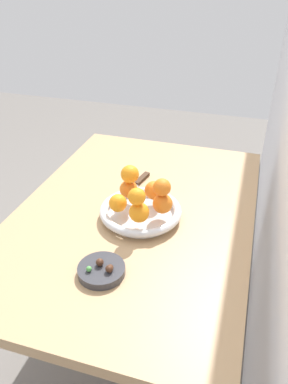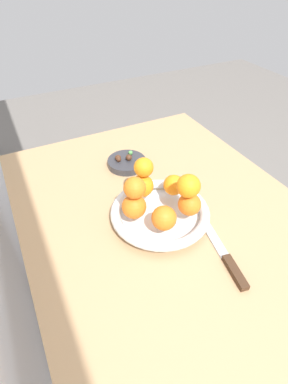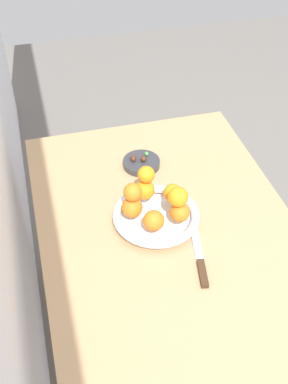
{
  "view_description": "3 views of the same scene",
  "coord_description": "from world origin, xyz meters",
  "views": [
    {
      "loc": [
        0.96,
        0.32,
        1.45
      ],
      "look_at": [
        0.05,
        0.05,
        0.85
      ],
      "focal_mm": 35.0,
      "sensor_mm": 36.0,
      "label": 1
    },
    {
      "loc": [
        -0.46,
        0.32,
        1.31
      ],
      "look_at": [
        0.06,
        0.06,
        0.83
      ],
      "focal_mm": 28.0,
      "sensor_mm": 36.0,
      "label": 2
    },
    {
      "loc": [
        -0.94,
        0.32,
        1.77
      ],
      "look_at": [
        0.04,
        0.06,
        0.86
      ],
      "focal_mm": 45.0,
      "sensor_mm": 36.0,
      "label": 3
    }
  ],
  "objects": [
    {
      "name": "orange_2",
      "position": [
        -0.02,
        -0.03,
        0.81
      ],
      "size": [
        0.06,
        0.06,
        0.06
      ],
      "primitive_type": "sphere",
      "color": "orange",
      "rests_on": "fruit_bowl"
    },
    {
      "name": "orange_5",
      "position": [
        0.04,
        0.1,
        0.87
      ],
      "size": [
        0.05,
        0.05,
        0.05
      ],
      "primitive_type": "sphere",
      "color": "orange",
      "rests_on": "orange_0"
    },
    {
      "name": "candy_ball_2",
      "position": [
        0.3,
        0.03,
        0.77
      ],
      "size": [
        0.02,
        0.02,
        0.02
      ],
      "primitive_type": "sphere",
      "color": "#472819",
      "rests_on": "candy_dish"
    },
    {
      "name": "candy_dish",
      "position": [
        0.3,
        0.01,
        0.75
      ],
      "size": [
        0.13,
        0.13,
        0.02
      ],
      "primitive_type": "cylinder",
      "color": "#333338",
      "rests_on": "dining_table"
    },
    {
      "name": "candy_ball_3",
      "position": [
        0.32,
        -0.02,
        0.77
      ],
      "size": [
        0.01,
        0.01,
        0.01
      ],
      "primitive_type": "sphere",
      "color": "#4C9947",
      "rests_on": "candy_dish"
    },
    {
      "name": "ground_plane",
      "position": [
        0.0,
        0.0,
        0.0
      ],
      "size": [
        6.0,
        6.0,
        0.0
      ],
      "primitive_type": "plane",
      "color": "slate"
    },
    {
      "name": "knife",
      "position": [
        -0.14,
        -0.05,
        0.75
      ],
      "size": [
        0.26,
        0.07,
        0.01
      ],
      "color": "#3F2819",
      "rests_on": "dining_table"
    },
    {
      "name": "candy_ball_1",
      "position": [
        0.29,
        0.0,
        0.77
      ],
      "size": [
        0.02,
        0.02,
        0.02
      ],
      "primitive_type": "sphere",
      "color": "#472819",
      "rests_on": "candy_dish"
    },
    {
      "name": "orange_1",
      "position": [
        -0.03,
        0.06,
        0.81
      ],
      "size": [
        0.06,
        0.06,
        0.06
      ],
      "primitive_type": "sphere",
      "color": "orange",
      "rests_on": "fruit_bowl"
    },
    {
      "name": "orange_0",
      "position": [
        0.04,
        0.1,
        0.81
      ],
      "size": [
        0.06,
        0.06,
        0.06
      ],
      "primitive_type": "sphere",
      "color": "orange",
      "rests_on": "fruit_bowl"
    },
    {
      "name": "orange_6",
      "position": [
        0.1,
        0.04,
        0.87
      ],
      "size": [
        0.05,
        0.05,
        0.05
      ],
      "primitive_type": "sphere",
      "color": "orange",
      "rests_on": "orange_4"
    },
    {
      "name": "orange_4",
      "position": [
        0.1,
        0.05,
        0.81
      ],
      "size": [
        0.06,
        0.06,
        0.06
      ],
      "primitive_type": "sphere",
      "color": "orange",
      "rests_on": "fruit_bowl"
    },
    {
      "name": "dining_table",
      "position": [
        0.0,
        0.0,
        0.65
      ],
      "size": [
        1.1,
        0.76,
        0.74
      ],
      "color": "tan",
      "rests_on": "ground_plane"
    },
    {
      "name": "candy_ball_0",
      "position": [
        0.31,
        0.03,
        0.77
      ],
      "size": [
        0.02,
        0.02,
        0.02
      ],
      "primitive_type": "sphere",
      "color": "#472819",
      "rests_on": "candy_dish"
    },
    {
      "name": "fruit_bowl",
      "position": [
        0.03,
        0.03,
        0.76
      ],
      "size": [
        0.26,
        0.26,
        0.04
      ],
      "color": "silver",
      "rests_on": "dining_table"
    },
    {
      "name": "orange_3",
      "position": [
        0.07,
        -0.03,
        0.81
      ],
      "size": [
        0.06,
        0.06,
        0.06
      ],
      "primitive_type": "sphere",
      "color": "orange",
      "rests_on": "fruit_bowl"
    },
    {
      "name": "orange_7",
      "position": [
        -0.01,
        -0.02,
        0.87
      ],
      "size": [
        0.06,
        0.06,
        0.06
      ],
      "primitive_type": "sphere",
      "color": "orange",
      "rests_on": "orange_2"
    }
  ]
}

